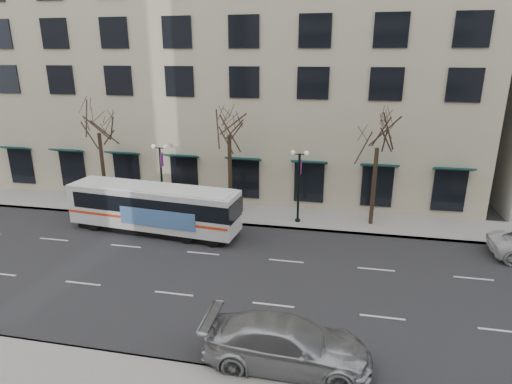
% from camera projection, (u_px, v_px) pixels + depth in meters
% --- Properties ---
extents(ground, '(160.00, 160.00, 0.00)m').
position_uv_depth(ground, '(190.00, 272.00, 23.34)').
color(ground, black).
rests_on(ground, ground).
extents(sidewalk_far, '(80.00, 4.00, 0.15)m').
position_uv_depth(sidewalk_far, '(299.00, 218.00, 30.76)').
color(sidewalk_far, gray).
rests_on(sidewalk_far, ground).
extents(building_hotel, '(40.00, 20.00, 24.00)m').
position_uv_depth(building_hotel, '(241.00, 46.00, 39.60)').
color(building_hotel, beige).
rests_on(building_hotel, ground).
extents(tree_far_left, '(3.60, 3.60, 8.34)m').
position_uv_depth(tree_far_left, '(97.00, 120.00, 31.38)').
color(tree_far_left, black).
rests_on(tree_far_left, ground).
extents(tree_far_mid, '(3.60, 3.60, 8.55)m').
position_uv_depth(tree_far_mid, '(229.00, 121.00, 29.42)').
color(tree_far_mid, black).
rests_on(tree_far_mid, ground).
extents(tree_far_right, '(3.60, 3.60, 8.06)m').
position_uv_depth(tree_far_right, '(378.00, 133.00, 27.66)').
color(tree_far_right, black).
rests_on(tree_far_right, ground).
extents(lamp_post_left, '(1.22, 0.45, 5.21)m').
position_uv_depth(lamp_post_left, '(161.00, 175.00, 31.03)').
color(lamp_post_left, black).
rests_on(lamp_post_left, ground).
extents(lamp_post_right, '(1.22, 0.45, 5.21)m').
position_uv_depth(lamp_post_right, '(299.00, 183.00, 29.13)').
color(lamp_post_right, black).
rests_on(lamp_post_right, ground).
extents(city_bus, '(11.75, 3.68, 3.13)m').
position_uv_depth(city_bus, '(155.00, 207.00, 28.13)').
color(city_bus, silver).
rests_on(city_bus, ground).
extents(silver_car, '(6.38, 2.62, 1.85)m').
position_uv_depth(silver_car, '(287.00, 344.00, 16.11)').
color(silver_car, '#A2A5A9').
rests_on(silver_car, ground).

